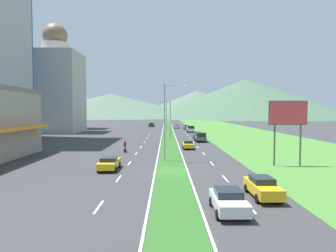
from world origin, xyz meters
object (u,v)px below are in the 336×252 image
street_lamp_mid (169,117)px  car_5 (262,187)px  motorcycle_rider (125,147)px  car_0 (197,135)px  car_3 (188,145)px  billboard_roadside (288,117)px  pickup_truck_1 (191,129)px  car_6 (151,125)px  car_7 (152,124)px  car_4 (228,201)px  street_lamp_near (167,117)px  car_8 (186,127)px  pickup_truck_0 (200,137)px  car_2 (177,126)px  car_1 (109,163)px  street_lamp_far (167,112)px

street_lamp_mid → car_5: size_ratio=1.90×
street_lamp_mid → motorcycle_rider: bearing=-108.3°
car_0 → car_3: size_ratio=1.16×
billboard_roadside → pickup_truck_1: 56.53m
car_6 → car_7: (0.04, 7.49, -0.06)m
car_4 → pickup_truck_1: size_ratio=0.78×
street_lamp_near → car_0: bearing=77.0°
car_7 → car_5: bearing=-172.9°
billboard_roadside → car_0: (-6.81, 35.11, -4.98)m
car_7 → car_8: size_ratio=1.02×
motorcycle_rider → car_6: bearing=-0.3°
car_6 → car_7: size_ratio=1.08×
car_8 → pickup_truck_1: size_ratio=0.77×
billboard_roadside → street_lamp_mid: bearing=111.9°
car_4 → pickup_truck_0: (3.18, 43.50, 0.22)m
street_lamp_mid → car_2: size_ratio=2.11×
car_1 → car_2: 78.97m
street_lamp_far → car_5: (6.84, -76.21, -5.36)m
street_lamp_far → pickup_truck_1: 11.74m
pickup_truck_0 → street_lamp_near: bearing=-16.3°
car_0 → pickup_truck_0: 7.36m
street_lamp_near → car_6: bearing=94.3°
car_0 → pickup_truck_0: (-0.18, -7.36, 0.18)m
car_2 → car_7: bearing=-150.6°
car_5 → pickup_truck_1: size_ratio=0.85×
street_lamp_mid → car_7: size_ratio=2.05×
car_3 → pickup_truck_0: size_ratio=0.76×
street_lamp_mid → car_5: 46.80m
car_5 → motorcycle_rider: motorcycle_rider is taller
street_lamp_mid → pickup_truck_0: street_lamp_mid is taller
street_lamp_near → motorcycle_rider: 11.86m
car_0 → pickup_truck_1: 20.82m
car_1 → car_7: bearing=-0.1°
car_1 → pickup_truck_0: (13.43, 29.71, 0.24)m
billboard_roadside → pickup_truck_1: (-6.72, 55.92, -4.81)m
billboard_roadside → car_5: 15.11m
street_lamp_near → car_3: bearing=73.7°
billboard_roadside → car_6: billboard_roadside is taller
car_4 → car_0: bearing=176.2°
car_1 → pickup_truck_1: size_ratio=0.84×
car_1 → pickup_truck_1: (13.71, 57.88, 0.24)m
car_6 → motorcycle_rider: motorcycle_rider is taller
car_1 → car_2: bearing=-7.4°
billboard_roadside → pickup_truck_0: billboard_roadside is taller
billboard_roadside → car_8: billboard_roadside is taller
car_3 → car_6: (-9.90, 70.48, 0.07)m
car_8 → pickup_truck_1: (0.30, -15.04, 0.24)m
street_lamp_near → car_0: (7.25, 31.49, -4.86)m
street_lamp_mid → pickup_truck_0: size_ratio=1.62×
car_7 → billboard_roadside: bearing=-167.8°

